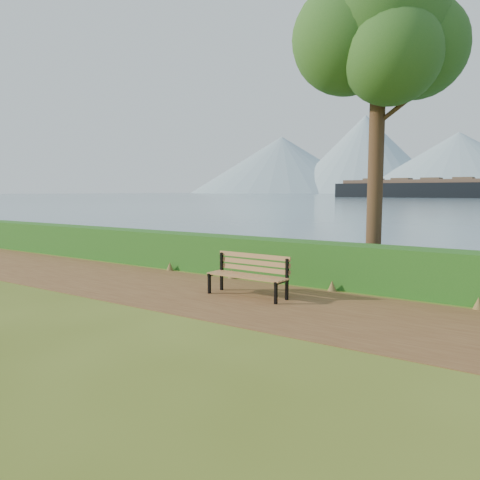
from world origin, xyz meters
The scene contains 6 objects.
ground centered at (0.00, 0.00, 0.00)m, with size 140.00×140.00×0.00m, color #495719.
path centered at (0.00, 0.30, 0.01)m, with size 40.00×3.40×0.01m, color brown.
hedge centered at (0.00, 2.60, 0.50)m, with size 32.00×0.85×1.00m, color #154B16.
bench centered at (0.35, 0.62, 0.51)m, with size 1.78×0.56×0.89m.
tree centered at (1.87, 3.95, 5.98)m, with size 3.92×3.43×8.05m.
cargo_ship centered at (-23.82, 155.26, 3.04)m, with size 67.24×10.77×20.40m.
Camera 1 is at (5.58, -7.49, 2.20)m, focal length 35.00 mm.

